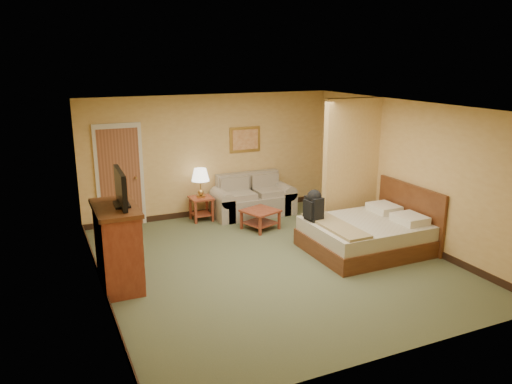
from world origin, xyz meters
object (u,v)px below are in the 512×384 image
dresser (118,246)px  bed (369,234)px  loveseat (253,202)px  coffee_table (260,215)px

dresser → bed: (4.29, -0.38, -0.33)m
loveseat → dresser: size_ratio=1.42×
dresser → bed: dresser is taller
coffee_table → bed: size_ratio=0.39×
loveseat → coffee_table: bearing=-104.9°
loveseat → coffee_table: 0.99m
coffee_table → loveseat: bearing=75.1°
bed → loveseat: bearing=110.6°
loveseat → coffee_table: (-0.25, -0.95, -0.00)m
coffee_table → bed: bearing=-54.5°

